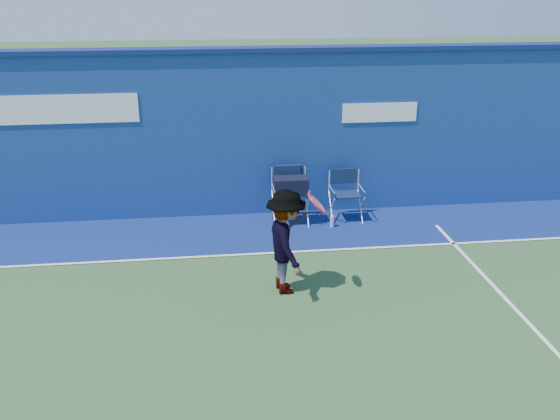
{
  "coord_description": "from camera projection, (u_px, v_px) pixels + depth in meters",
  "views": [
    {
      "loc": [
        0.48,
        -5.52,
        4.21
      ],
      "look_at": [
        1.46,
        2.6,
        1.0
      ],
      "focal_mm": 38.0,
      "sensor_mm": 36.0,
      "label": 1
    }
  ],
  "objects": [
    {
      "name": "water_bottle",
      "position": [
        332.0,
        222.0,
        10.69
      ],
      "size": [
        0.07,
        0.07,
        0.22
      ],
      "primitive_type": "cylinder",
      "color": "silver",
      "rests_on": "ground"
    },
    {
      "name": "directors_chair_left",
      "position": [
        290.0,
        200.0,
        10.77
      ],
      "size": [
        0.61,
        0.57,
        1.03
      ],
      "color": "silver",
      "rests_on": "ground"
    },
    {
      "name": "stadium_wall",
      "position": [
        184.0,
        134.0,
        10.82
      ],
      "size": [
        24.0,
        0.5,
        3.08
      ],
      "color": "navy",
      "rests_on": "ground"
    },
    {
      "name": "tennis_player",
      "position": [
        286.0,
        242.0,
        8.29
      ],
      "size": [
        0.9,
        1.05,
        1.52
      ],
      "color": "#EA4738",
      "rests_on": "ground"
    },
    {
      "name": "ground",
      "position": [
        178.0,
        384.0,
        6.58
      ],
      "size": [
        80.0,
        80.0,
        0.0
      ],
      "primitive_type": "plane",
      "color": "#30522B",
      "rests_on": "ground"
    },
    {
      "name": "directors_chair_right",
      "position": [
        346.0,
        205.0,
        10.96
      ],
      "size": [
        0.55,
        0.5,
        0.93
      ],
      "color": "silver",
      "rests_on": "ground"
    },
    {
      "name": "court_lines",
      "position": [
        180.0,
        352.0,
        7.13
      ],
      "size": [
        24.0,
        12.0,
        0.01
      ],
      "color": "white",
      "rests_on": "out_of_bounds_strip"
    },
    {
      "name": "out_of_bounds_strip",
      "position": [
        187.0,
        236.0,
        10.37
      ],
      "size": [
        24.0,
        1.8,
        0.01
      ],
      "primitive_type": "cube",
      "color": "navy",
      "rests_on": "ground"
    }
  ]
}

